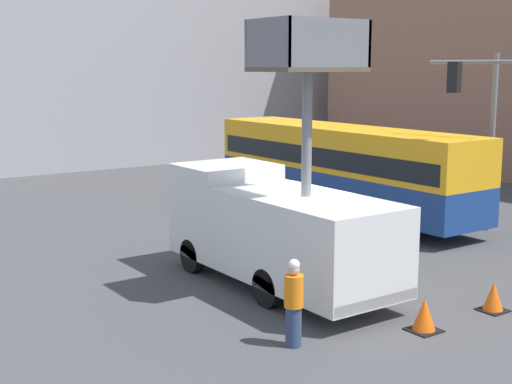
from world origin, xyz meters
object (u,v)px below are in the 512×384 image
Objects in this scene: utility_truck at (277,224)px; road_worker_near_truck at (294,303)px; traffic_light_pole at (479,114)px; traffic_cone_near_truck at (424,315)px; road_worker_directing at (408,237)px; traffic_cone_mid_road at (493,297)px; city_bus at (341,163)px.

utility_truck reaches higher than road_worker_near_truck.
traffic_light_pole is 3.31× the size of road_worker_near_truck.
road_worker_near_truck is 2.94m from traffic_cone_near_truck.
road_worker_directing is 2.60× the size of traffic_cone_mid_road.
city_bus is 11.98m from traffic_cone_near_truck.
traffic_cone_mid_road is (-4.27, -9.98, -1.62)m from city_bus.
city_bus is 12.97m from road_worker_near_truck.
road_worker_near_truck is 2.47× the size of traffic_cone_near_truck.
traffic_light_pole reaches higher than road_worker_directing.
utility_truck is at bearing -175.63° from traffic_light_pole.
city_bus is (7.19, 5.70, 0.34)m from utility_truck.
traffic_cone_near_truck is at bearing 151.94° from road_worker_directing.
road_worker_near_truck is at bearing 128.18° from road_worker_directing.
utility_truck is at bearing 94.33° from road_worker_directing.
road_worker_directing is 3.75m from traffic_cone_mid_road.
traffic_cone_near_truck is at bearing 179.39° from road_worker_near_truck.
city_bus is at bearing -12.17° from road_worker_directing.
traffic_cone_near_truck is at bearing -147.87° from traffic_light_pole.
traffic_light_pole reaches higher than city_bus.
road_worker_near_truck is at bearing 142.83° from city_bus.
road_worker_near_truck is at bearing 169.16° from traffic_cone_mid_road.
utility_truck is at bearing 99.26° from traffic_cone_near_truck.
road_worker_directing reaches higher than traffic_cone_mid_road.
traffic_light_pole is (1.28, -5.05, 2.05)m from city_bus.
traffic_light_pole is 3.36× the size of road_worker_directing.
road_worker_directing is at bearing 47.26° from traffic_cone_near_truck.
traffic_cone_mid_road is at bearing -55.69° from utility_truck.
traffic_light_pole is at bearing -141.59° from road_worker_near_truck.
traffic_light_pole is at bearing 32.13° from traffic_cone_near_truck.
utility_truck is at bearing 124.31° from traffic_cone_mid_road.
city_bus is 10.98m from traffic_cone_mid_road.
traffic_cone_mid_road is at bearing 165.36° from city_bus.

